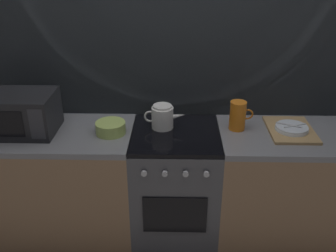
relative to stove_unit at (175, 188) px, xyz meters
name	(u,v)px	position (x,y,z in m)	size (l,w,h in m)	color
ground_plane	(174,235)	(0.00, 0.00, -0.45)	(8.00, 8.00, 0.00)	#47423D
back_wall	(176,75)	(0.00, 0.32, 0.75)	(3.60, 0.05, 2.40)	gray
counter_left	(52,186)	(-0.90, 0.00, 0.00)	(1.20, 0.60, 0.90)	#997251
stove_unit	(175,188)	(0.00, 0.00, 0.00)	(0.60, 0.63, 0.90)	#4C4C51
counter_right	(299,189)	(0.90, 0.00, 0.00)	(1.20, 0.60, 0.90)	#997251
microwave	(20,113)	(-1.03, 0.00, 0.59)	(0.46, 0.35, 0.27)	black
kettle	(162,117)	(-0.09, 0.08, 0.53)	(0.28, 0.15, 0.17)	white
mixing_bowl	(110,128)	(-0.44, -0.01, 0.49)	(0.20, 0.20, 0.08)	#B7D166
pitcher	(238,116)	(0.42, 0.07, 0.55)	(0.16, 0.11, 0.20)	orange
dish_pile	(291,129)	(0.78, 0.04, 0.47)	(0.30, 0.40, 0.06)	tan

